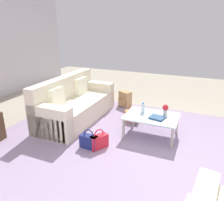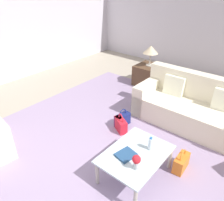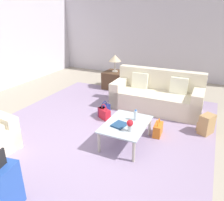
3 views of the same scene
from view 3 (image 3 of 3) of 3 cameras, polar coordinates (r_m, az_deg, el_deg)
name	(u,v)px [view 3 (image 3 of 3)]	position (r m, az deg, el deg)	size (l,w,h in m)	color
ground_plane	(91,148)	(3.99, -5.46, -12.16)	(12.00, 12.00, 0.00)	#A89E89
wall_right	(164,34)	(8.09, 13.33, 16.64)	(0.12, 8.00, 3.10)	silver
area_rug	(98,130)	(4.51, -3.80, -7.65)	(5.20, 4.40, 0.01)	#9984A3
couch	(157,96)	(5.48, 11.67, 1.11)	(0.89, 2.12, 0.95)	beige
coffee_table	(126,126)	(3.92, 3.71, -6.64)	(0.99, 0.72, 0.41)	silver
water_bottle	(136,115)	(3.99, 6.16, -3.86)	(0.06, 0.06, 0.20)	silver
coffee_table_book	(119,125)	(3.82, 1.94, -6.34)	(0.25, 0.21, 0.03)	navy
flower_vase	(130,124)	(3.61, 4.69, -6.24)	(0.11, 0.11, 0.21)	#B2B7BC
side_table	(115,80)	(6.89, 0.74, 5.43)	(0.64, 0.64, 0.53)	#513823
table_lamp	(115,58)	(6.73, 0.77, 10.92)	(0.38, 0.38, 0.52)	#ADA899
suitcase_blue	(4,190)	(2.96, -26.43, -20.19)	(0.43, 0.29, 0.85)	#2851AD
handbag_red	(104,114)	(4.90, -2.07, -3.42)	(0.28, 0.35, 0.36)	red
handbag_orange	(158,129)	(4.36, 11.93, -7.36)	(0.33, 0.15, 0.36)	orange
handbag_navy	(104,110)	(5.05, -2.00, -2.59)	(0.33, 0.17, 0.36)	navy
backpack_tan	(206,124)	(4.68, 23.36, -5.77)	(0.36, 0.34, 0.40)	tan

